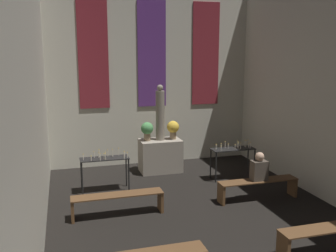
% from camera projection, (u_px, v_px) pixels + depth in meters
% --- Properties ---
extents(wall_back, '(6.31, 0.16, 5.50)m').
position_uv_depth(wall_back, '(151.00, 72.00, 11.16)').
color(wall_back, beige).
rests_on(wall_back, ground_plane).
extents(wall_left, '(0.12, 10.00, 5.50)m').
position_uv_depth(wall_left, '(28.00, 91.00, 5.67)').
color(wall_left, beige).
rests_on(wall_left, ground_plane).
extents(altar, '(1.16, 0.71, 0.92)m').
position_uv_depth(altar, '(160.00, 156.00, 10.64)').
color(altar, gray).
rests_on(altar, ground_plane).
extents(statue, '(0.24, 0.24, 1.56)m').
position_uv_depth(statue, '(160.00, 114.00, 10.41)').
color(statue, gray).
rests_on(statue, altar).
extents(flower_vase_left, '(0.35, 0.35, 0.52)m').
position_uv_depth(flower_vase_left, '(147.00, 130.00, 10.39)').
color(flower_vase_left, '#937A5B').
rests_on(flower_vase_left, altar).
extents(flower_vase_right, '(0.35, 0.35, 0.52)m').
position_uv_depth(flower_vase_right, '(173.00, 128.00, 10.59)').
color(flower_vase_right, '#937A5B').
rests_on(flower_vase_right, altar).
extents(candle_rack_left, '(1.17, 0.42, 1.03)m').
position_uv_depth(candle_rack_left, '(105.00, 163.00, 9.05)').
color(candle_rack_left, black).
rests_on(candle_rack_left, ground_plane).
extents(candle_rack_right, '(1.17, 0.42, 1.03)m').
position_uv_depth(candle_rack_right, '(233.00, 153.00, 9.96)').
color(candle_rack_right, black).
rests_on(candle_rack_right, ground_plane).
extents(pew_second_right, '(1.88, 0.36, 0.47)m').
position_uv_depth(pew_second_right, '(331.00, 234.00, 6.25)').
color(pew_second_right, brown).
rests_on(pew_second_right, ground_plane).
extents(pew_back_left, '(1.88, 0.36, 0.47)m').
position_uv_depth(pew_back_left, '(118.00, 200.00, 7.70)').
color(pew_back_left, brown).
rests_on(pew_back_left, ground_plane).
extents(pew_back_right, '(1.88, 0.36, 0.47)m').
position_uv_depth(pew_back_right, '(258.00, 185.00, 8.57)').
color(pew_back_right, brown).
rests_on(pew_back_right, ground_plane).
extents(person_seated, '(0.36, 0.24, 0.66)m').
position_uv_depth(person_seated, '(259.00, 168.00, 8.49)').
color(person_seated, '#4C4238').
rests_on(person_seated, pew_back_right).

